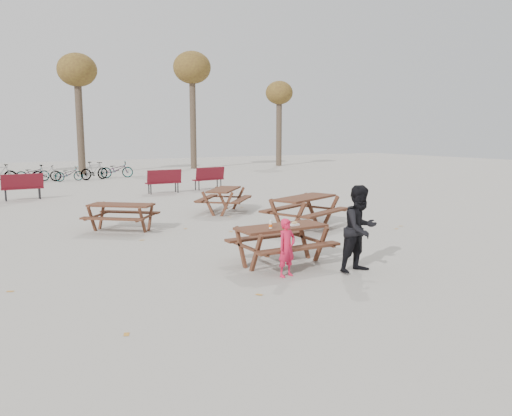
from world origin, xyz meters
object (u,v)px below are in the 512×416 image
picnic_table_far (224,201)px  picnic_table_east (305,213)px  picnic_table_north (122,217)px  adult (360,229)px  child (287,248)px  soda_bottle (271,225)px  main_picnic_table (281,235)px  food_tray (294,225)px

picnic_table_far → picnic_table_east: bearing=-127.0°
picnic_table_east → picnic_table_north: bearing=132.9°
adult → picnic_table_north: (-2.80, 6.16, -0.46)m
child → picnic_table_far: size_ratio=0.59×
adult → picnic_table_north: bearing=108.8°
soda_bottle → picnic_table_north: bearing=106.3°
adult → picnic_table_east: bearing=62.4°
picnic_table_far → adult: bearing=-145.0°
main_picnic_table → soda_bottle: (-0.33, -0.12, 0.26)m
picnic_table_north → picnic_table_far: bearing=60.4°
main_picnic_table → soda_bottle: soda_bottle is taller
soda_bottle → child: 0.71m
adult → picnic_table_east: size_ratio=0.81×
soda_bottle → picnic_table_east: 4.19m
child → picnic_table_far: 7.52m
soda_bottle → picnic_table_east: (2.93, 2.96, -0.41)m
adult → picnic_table_east: (1.63, 4.03, -0.38)m
child → picnic_table_north: (-1.44, 5.74, -0.17)m
soda_bottle → adult: 1.68m
picnic_table_far → main_picnic_table: bearing=-154.6°
picnic_table_north → child: bearing=-36.2°
child → picnic_table_east: bearing=39.0°
food_tray → picnic_table_north: size_ratio=0.11×
adult → picnic_table_north: size_ratio=0.98×
child → adult: size_ratio=0.65×
main_picnic_table → food_tray: (0.24, -0.10, 0.21)m
main_picnic_table → picnic_table_far: (1.93, 6.41, -0.20)m
food_tray → picnic_table_east: (2.37, 2.95, -0.36)m
soda_bottle → picnic_table_north: 5.34m
soda_bottle → adult: bearing=-39.1°
child → picnic_table_far: bearing=60.8°
soda_bottle → picnic_table_north: size_ratio=0.10×
main_picnic_table → soda_bottle: size_ratio=10.59×
main_picnic_table → soda_bottle: 0.43m
food_tray → soda_bottle: 0.57m
main_picnic_table → picnic_table_north: bearing=110.0°
soda_bottle → picnic_table_east: size_ratio=0.08×
picnic_table_east → picnic_table_far: 3.62m
picnic_table_east → picnic_table_far: size_ratio=1.12×
main_picnic_table → picnic_table_east: bearing=47.5°
soda_bottle → adult: size_ratio=0.10×
food_tray → picnic_table_far: 6.73m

